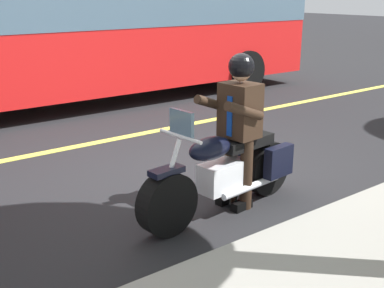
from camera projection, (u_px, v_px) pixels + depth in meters
The scene contains 5 objects.
ground_plane at pixel (194, 171), 6.68m from camera, with size 80.00×80.00×0.00m, color black.
lane_center_stripe at pixel (122, 138), 8.20m from camera, with size 60.00×0.16×0.01m, color #E5DB4C.
motorcycle_main at pixel (226, 172), 5.38m from camera, with size 2.22×0.73×1.26m.
rider_main at pixel (239, 118), 5.33m from camera, with size 0.66×0.59×1.74m.
bus_near at pixel (83, 15), 10.25m from camera, with size 11.05×2.70×3.30m.
Camera 1 is at (3.78, 4.99, 2.37)m, focal length 45.66 mm.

